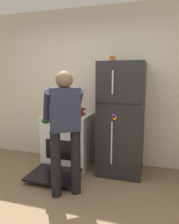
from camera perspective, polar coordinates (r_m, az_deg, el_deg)
name	(u,v)px	position (r m, az deg, el deg)	size (l,w,h in m)	color
kitchen_wall_back	(97,87)	(3.80, 2.05, 6.75)	(6.00, 0.10, 2.70)	beige
refrigerator	(122,119)	(3.38, 8.64, -1.78)	(0.68, 0.72, 1.75)	black
stove_range	(68,141)	(3.71, -5.74, -7.69)	(0.76, 1.21, 0.90)	silver
person_cook	(65,123)	(2.69, -6.73, -2.93)	(0.66, 0.70, 1.60)	black
red_pot	(76,111)	(3.50, -3.67, 0.16)	(0.34, 0.24, 0.13)	red
coffee_mug	(112,59)	(3.41, 6.12, 13.95)	(0.11, 0.08, 0.10)	#B24C1E
pepper_mill	(57,107)	(3.91, -8.72, 1.36)	(0.05, 0.05, 0.17)	brown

